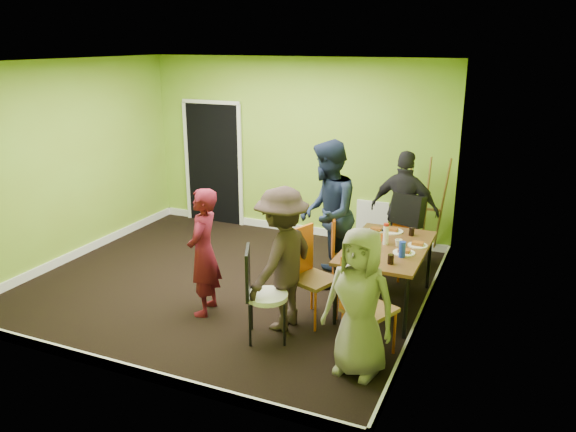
{
  "coord_description": "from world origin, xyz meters",
  "views": [
    {
      "loc": [
        3.37,
        -5.88,
        3.04
      ],
      "look_at": [
        0.84,
        0.0,
        1.02
      ],
      "focal_mm": 35.0,
      "sensor_mm": 36.0,
      "label": 1
    }
  ],
  "objects_px": {
    "chair_bentwood": "(260,289)",
    "blue_bottle": "(402,249)",
    "chair_back_end": "(405,218)",
    "person_back_end": "(404,210)",
    "chair_left_far": "(342,250)",
    "thermos": "(386,235)",
    "chair_front_end": "(364,303)",
    "person_left_far": "(327,214)",
    "orange_bottle": "(382,237)",
    "easel": "(427,207)",
    "person_front_end": "(360,302)",
    "person_standing": "(204,252)",
    "person_left_near": "(282,259)",
    "dining_table": "(387,250)",
    "chair_left_near": "(308,269)"
  },
  "relations": [
    {
      "from": "blue_bottle",
      "to": "person_standing",
      "type": "relative_size",
      "value": 0.12
    },
    {
      "from": "chair_left_far",
      "to": "blue_bottle",
      "type": "xyz_separation_m",
      "value": [
        0.83,
        -0.42,
        0.29
      ]
    },
    {
      "from": "chair_bentwood",
      "to": "person_front_end",
      "type": "relative_size",
      "value": 0.7
    },
    {
      "from": "chair_left_near",
      "to": "person_front_end",
      "type": "distance_m",
      "value": 1.19
    },
    {
      "from": "chair_front_end",
      "to": "person_standing",
      "type": "bearing_deg",
      "value": -163.62
    },
    {
      "from": "dining_table",
      "to": "chair_left_far",
      "type": "bearing_deg",
      "value": 165.51
    },
    {
      "from": "chair_front_end",
      "to": "person_left_far",
      "type": "bearing_deg",
      "value": 144.12
    },
    {
      "from": "dining_table",
      "to": "easel",
      "type": "relative_size",
      "value": 1.0
    },
    {
      "from": "chair_back_end",
      "to": "person_back_end",
      "type": "relative_size",
      "value": 0.66
    },
    {
      "from": "easel",
      "to": "thermos",
      "type": "bearing_deg",
      "value": -95.62
    },
    {
      "from": "chair_front_end",
      "to": "person_standing",
      "type": "height_order",
      "value": "person_standing"
    },
    {
      "from": "orange_bottle",
      "to": "chair_front_end",
      "type": "bearing_deg",
      "value": -82.47
    },
    {
      "from": "dining_table",
      "to": "person_front_end",
      "type": "bearing_deg",
      "value": -85.77
    },
    {
      "from": "chair_front_end",
      "to": "chair_bentwood",
      "type": "height_order",
      "value": "chair_front_end"
    },
    {
      "from": "blue_bottle",
      "to": "chair_left_far",
      "type": "bearing_deg",
      "value": 152.85
    },
    {
      "from": "chair_front_end",
      "to": "person_standing",
      "type": "xyz_separation_m",
      "value": [
        -1.95,
        0.22,
        0.15
      ]
    },
    {
      "from": "chair_back_end",
      "to": "person_left_near",
      "type": "distance_m",
      "value": 2.26
    },
    {
      "from": "chair_bentwood",
      "to": "thermos",
      "type": "height_order",
      "value": "chair_bentwood"
    },
    {
      "from": "person_left_far",
      "to": "person_front_end",
      "type": "height_order",
      "value": "person_left_far"
    },
    {
      "from": "chair_back_end",
      "to": "person_front_end",
      "type": "height_order",
      "value": "person_front_end"
    },
    {
      "from": "easel",
      "to": "chair_left_near",
      "type": "bearing_deg",
      "value": -109.25
    },
    {
      "from": "easel",
      "to": "blue_bottle",
      "type": "height_order",
      "value": "easel"
    },
    {
      "from": "person_left_near",
      "to": "chair_front_end",
      "type": "bearing_deg",
      "value": 84.56
    },
    {
      "from": "person_standing",
      "to": "person_left_near",
      "type": "relative_size",
      "value": 0.94
    },
    {
      "from": "thermos",
      "to": "person_back_end",
      "type": "bearing_deg",
      "value": 92.35
    },
    {
      "from": "person_left_far",
      "to": "person_left_near",
      "type": "relative_size",
      "value": 1.18
    },
    {
      "from": "chair_back_end",
      "to": "orange_bottle",
      "type": "bearing_deg",
      "value": 107.22
    },
    {
      "from": "orange_bottle",
      "to": "person_left_far",
      "type": "xyz_separation_m",
      "value": [
        -0.76,
        0.19,
        0.14
      ]
    },
    {
      "from": "chair_left_near",
      "to": "orange_bottle",
      "type": "bearing_deg",
      "value": 161.92
    },
    {
      "from": "easel",
      "to": "orange_bottle",
      "type": "distance_m",
      "value": 1.71
    },
    {
      "from": "person_left_far",
      "to": "thermos",
      "type": "bearing_deg",
      "value": 56.24
    },
    {
      "from": "chair_left_near",
      "to": "person_front_end",
      "type": "height_order",
      "value": "person_front_end"
    },
    {
      "from": "person_left_far",
      "to": "person_left_near",
      "type": "distance_m",
      "value": 1.3
    },
    {
      "from": "thermos",
      "to": "person_standing",
      "type": "distance_m",
      "value": 2.11
    },
    {
      "from": "chair_back_end",
      "to": "person_back_end",
      "type": "height_order",
      "value": "person_back_end"
    },
    {
      "from": "chair_left_far",
      "to": "person_standing",
      "type": "distance_m",
      "value": 1.72
    },
    {
      "from": "dining_table",
      "to": "person_left_far",
      "type": "height_order",
      "value": "person_left_far"
    },
    {
      "from": "dining_table",
      "to": "person_left_far",
      "type": "relative_size",
      "value": 0.8
    },
    {
      "from": "orange_bottle",
      "to": "easel",
      "type": "bearing_deg",
      "value": 81.88
    },
    {
      "from": "person_back_end",
      "to": "dining_table",
      "type": "bearing_deg",
      "value": 99.27
    },
    {
      "from": "person_left_far",
      "to": "dining_table",
      "type": "bearing_deg",
      "value": 53.87
    },
    {
      "from": "chair_left_far",
      "to": "person_front_end",
      "type": "relative_size",
      "value": 0.68
    },
    {
      "from": "chair_bentwood",
      "to": "blue_bottle",
      "type": "height_order",
      "value": "chair_bentwood"
    },
    {
      "from": "thermos",
      "to": "person_left_far",
      "type": "xyz_separation_m",
      "value": [
        -0.83,
        0.28,
        0.07
      ]
    },
    {
      "from": "chair_left_far",
      "to": "thermos",
      "type": "distance_m",
      "value": 0.65
    },
    {
      "from": "person_front_end",
      "to": "thermos",
      "type": "bearing_deg",
      "value": 103.81
    },
    {
      "from": "chair_left_far",
      "to": "orange_bottle",
      "type": "distance_m",
      "value": 0.55
    },
    {
      "from": "chair_back_end",
      "to": "blue_bottle",
      "type": "height_order",
      "value": "chair_back_end"
    },
    {
      "from": "chair_left_near",
      "to": "blue_bottle",
      "type": "bearing_deg",
      "value": 131.84
    },
    {
      "from": "chair_front_end",
      "to": "thermos",
      "type": "height_order",
      "value": "chair_front_end"
    }
  ]
}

